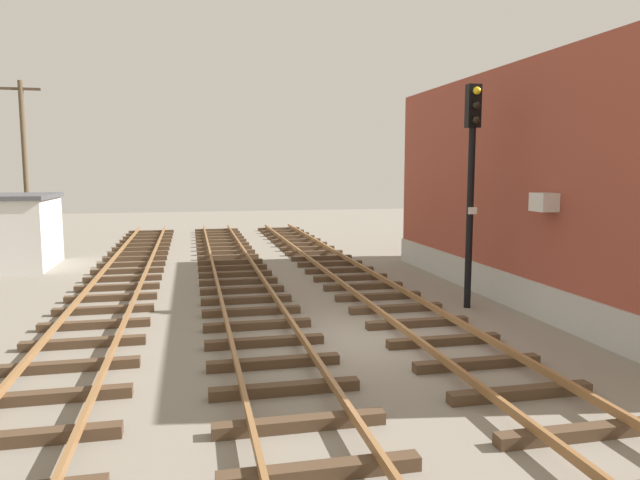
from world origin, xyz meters
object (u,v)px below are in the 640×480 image
utility_pole_far (25,160)px  brick_building (624,185)px  control_hut (12,231)px  signal_mast (471,171)px

utility_pole_far → brick_building: bearing=-39.4°
control_hut → utility_pole_far: bearing=99.8°
brick_building → utility_pole_far: 25.97m
brick_building → control_hut: brick_building is taller
control_hut → utility_pole_far: 7.90m
signal_mast → control_hut: size_ratio=1.54×
control_hut → signal_mast: bearing=-35.1°
signal_mast → control_hut: (-13.76, 9.66, -2.26)m
control_hut → utility_pole_far: (-1.26, 7.30, 2.76)m
utility_pole_far → control_hut: bearing=-80.2°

